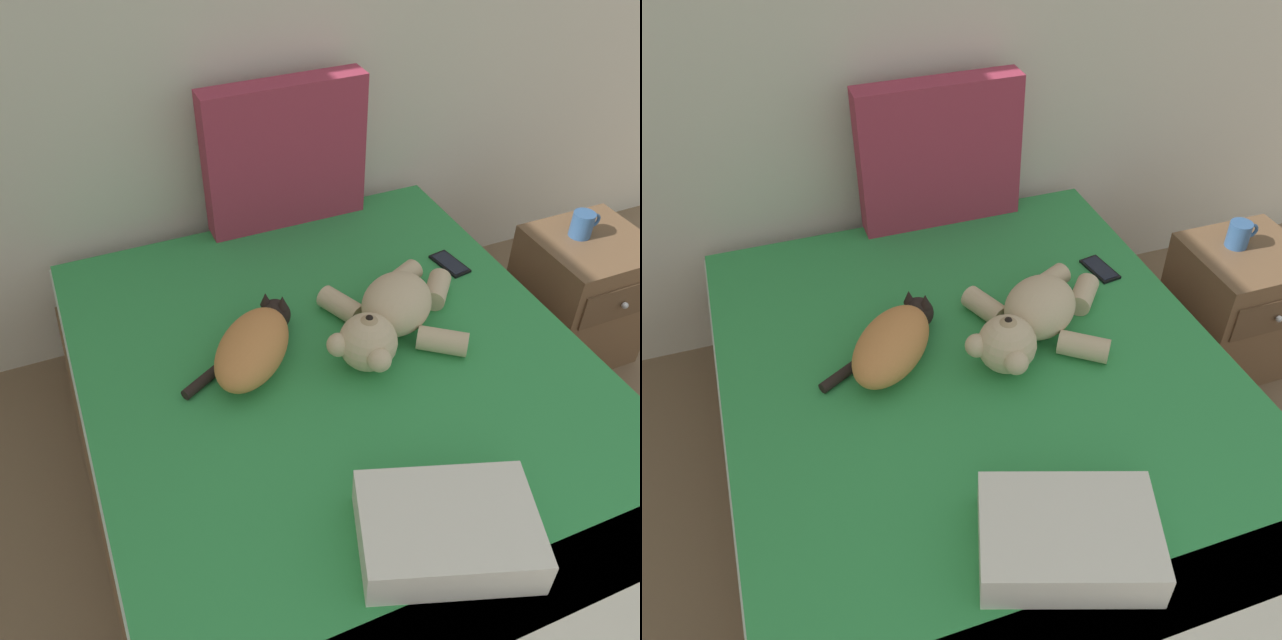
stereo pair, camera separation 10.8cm
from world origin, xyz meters
TOP-DOWN VIEW (x-y plane):
  - bed at (1.61, 3.20)m, footprint 1.53×1.93m
  - patterned_cushion at (1.76, 4.10)m, footprint 0.60×0.11m
  - cat at (1.39, 3.39)m, footprint 0.41×0.39m
  - teddy_bear at (1.80, 3.34)m, footprint 0.54×0.48m
  - cell_phone at (2.18, 3.59)m, footprint 0.09×0.16m
  - throw_pillow at (1.59, 2.65)m, footprint 0.47×0.39m
  - nightstand at (2.73, 3.49)m, footprint 0.41×0.42m
  - mug at (2.70, 3.54)m, footprint 0.12×0.08m

SIDE VIEW (x-z plane):
  - bed at x=1.61m, z-range 0.00..0.49m
  - nightstand at x=2.73m, z-range 0.00..0.52m
  - cell_phone at x=2.18m, z-range 0.50..0.51m
  - throw_pillow at x=1.59m, z-range 0.50..0.61m
  - mug at x=2.70m, z-range 0.51..0.61m
  - cat at x=1.39m, z-range 0.49..0.64m
  - teddy_bear at x=1.80m, z-range 0.48..0.67m
  - patterned_cushion at x=1.76m, z-range 0.50..1.04m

